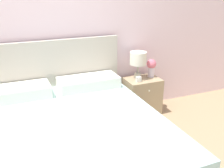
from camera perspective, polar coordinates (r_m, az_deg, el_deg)
ground_plane at (r=3.77m, az=-12.49°, el=-8.04°), size 12.00×12.00×0.00m
wall_back at (r=3.43m, az=-14.42°, el=11.97°), size 8.00×0.06×2.60m
bed at (r=2.79m, az=-9.07°, el=-11.82°), size 1.87×2.11×1.15m
nightstand at (r=3.86m, az=6.53°, el=-2.57°), size 0.49×0.39×0.53m
table_lamp at (r=3.69m, az=5.70°, el=5.34°), size 0.23×0.23×0.39m
flower_vase at (r=3.83m, az=8.58°, el=3.78°), size 0.14×0.14×0.26m
alarm_clock at (r=3.64m, az=5.80°, el=1.04°), size 0.07×0.06×0.07m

